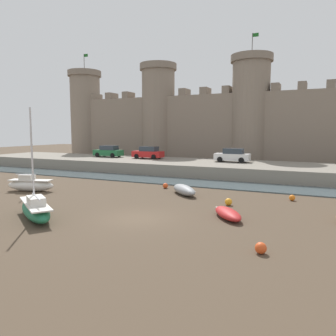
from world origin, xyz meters
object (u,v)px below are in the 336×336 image
object	(u,v)px
rowboat_near_channel_left	(184,190)
mooring_buoy_off_centre	(165,186)
sailboat_midflat_centre	(35,209)
mooring_buoy_near_shore	(292,198)
car_quay_centre_west	(232,155)
mooring_buoy_near_channel	(261,248)
rowboat_foreground_centre	(228,213)
mooring_buoy_mid_mud	(228,202)
car_quay_east	(148,153)
sailboat_midflat_right	(31,184)
car_quay_west	(108,151)

from	to	relation	value
rowboat_near_channel_left	mooring_buoy_off_centre	size ratio (longest dim) A/B	7.20
mooring_buoy_off_centre	sailboat_midflat_centre	bearing A→B (deg)	-101.78
mooring_buoy_near_shore	car_quay_centre_west	distance (m)	15.49
mooring_buoy_near_shore	car_quay_centre_west	xyz separation A→B (m)	(-7.79, 13.25, 1.94)
rowboat_near_channel_left	mooring_buoy_near_channel	xyz separation A→B (m)	(7.72, -10.38, -0.16)
rowboat_foreground_centre	mooring_buoy_near_channel	xyz separation A→B (m)	(2.70, -4.87, -0.06)
rowboat_near_channel_left	rowboat_foreground_centre	bearing A→B (deg)	-47.63
rowboat_foreground_centre	rowboat_near_channel_left	distance (m)	7.46
mooring_buoy_near_channel	mooring_buoy_off_centre	bearing A→B (deg)	129.93
sailboat_midflat_centre	car_quay_centre_west	bearing A→B (deg)	77.64
mooring_buoy_mid_mud	car_quay_centre_west	bearing A→B (deg)	103.27
car_quay_centre_west	car_quay_east	world-z (taller)	same
sailboat_midflat_centre	rowboat_near_channel_left	xyz separation A→B (m)	(5.17, 10.29, -0.15)
rowboat_near_channel_left	car_quay_east	xyz separation A→B (m)	(-11.10, 14.40, 1.76)
mooring_buoy_mid_mud	car_quay_centre_west	distance (m)	17.29
sailboat_midflat_right	mooring_buoy_mid_mud	world-z (taller)	sailboat_midflat_right
rowboat_foreground_centre	mooring_buoy_off_centre	distance (m)	10.69
mooring_buoy_mid_mud	rowboat_foreground_centre	bearing A→B (deg)	-76.05
mooring_buoy_off_centre	car_quay_centre_west	distance (m)	13.01
sailboat_midflat_centre	car_quay_centre_west	xyz separation A→B (m)	(5.44, 24.80, 1.60)
sailboat_midflat_centre	mooring_buoy_near_shore	xyz separation A→B (m)	(13.22, 11.55, -0.34)
rowboat_foreground_centre	car_quay_west	distance (m)	30.15
mooring_buoy_mid_mud	mooring_buoy_off_centre	size ratio (longest dim) A/B	1.07
mooring_buoy_mid_mud	car_quay_east	world-z (taller)	car_quay_east
sailboat_midflat_centre	car_quay_east	world-z (taller)	sailboat_midflat_centre
car_quay_centre_west	car_quay_west	world-z (taller)	same
rowboat_foreground_centre	rowboat_near_channel_left	size ratio (longest dim) A/B	0.92
mooring_buoy_off_centre	car_quay_east	xyz separation A→B (m)	(-8.49, 12.43, 1.93)
sailboat_midflat_right	car_quay_east	size ratio (longest dim) A/B	1.31
mooring_buoy_mid_mud	mooring_buoy_near_channel	xyz separation A→B (m)	(3.51, -8.16, -0.00)
mooring_buoy_near_shore	car_quay_west	world-z (taller)	car_quay_west
sailboat_midflat_right	sailboat_midflat_centre	bearing A→B (deg)	-40.59
sailboat_midflat_right	mooring_buoy_near_shore	xyz separation A→B (m)	(20.44, 5.37, -0.37)
mooring_buoy_near_shore	car_quay_east	world-z (taller)	car_quay_east
rowboat_near_channel_left	sailboat_midflat_right	bearing A→B (deg)	-161.64
mooring_buoy_off_centre	car_quay_west	world-z (taller)	car_quay_west
rowboat_near_channel_left	mooring_buoy_near_shore	world-z (taller)	rowboat_near_channel_left
mooring_buoy_near_channel	rowboat_foreground_centre	bearing A→B (deg)	118.98
mooring_buoy_mid_mud	car_quay_east	distance (m)	22.67
mooring_buoy_off_centre	mooring_buoy_near_shore	bearing A→B (deg)	-3.83
mooring_buoy_off_centre	mooring_buoy_near_channel	bearing A→B (deg)	-50.07
rowboat_foreground_centre	rowboat_near_channel_left	xyz separation A→B (m)	(-5.03, 5.51, 0.10)
sailboat_midflat_right	mooring_buoy_near_shore	bearing A→B (deg)	14.72
rowboat_foreground_centre	car_quay_centre_west	world-z (taller)	car_quay_centre_west
rowboat_foreground_centre	mooring_buoy_mid_mud	size ratio (longest dim) A/B	6.19
rowboat_near_channel_left	sailboat_midflat_centre	bearing A→B (deg)	-116.68
rowboat_near_channel_left	mooring_buoy_mid_mud	bearing A→B (deg)	-27.80
sailboat_midflat_right	car_quay_centre_west	world-z (taller)	sailboat_midflat_right
mooring_buoy_mid_mud	mooring_buoy_near_shore	size ratio (longest dim) A/B	1.14
sailboat_midflat_right	rowboat_foreground_centre	bearing A→B (deg)	-4.58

